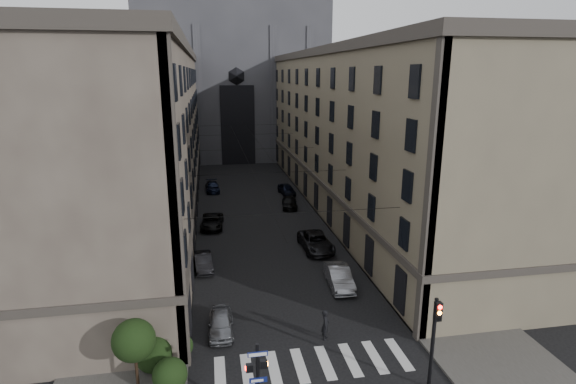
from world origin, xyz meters
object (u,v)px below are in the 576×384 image
car_right_midnear (316,242)px  car_left_near (221,323)px  car_left_midfar (212,222)px  pedestrian (325,325)px  car_right_midfar (289,203)px  car_left_far (212,187)px  traffic_light_right (434,333)px  car_right_near (339,277)px  car_left_midnear (203,262)px  car_right_far (287,189)px  pedestrian_signal_left (258,375)px  gothic_tower (232,64)px

car_right_midnear → car_left_near: bearing=-128.6°
car_left_midfar → pedestrian: bearing=-69.1°
car_right_midfar → car_left_far: bearing=141.8°
traffic_light_right → car_left_far: traffic_light_right is taller
traffic_light_right → car_right_near: 12.50m
traffic_light_right → car_left_midfar: traffic_light_right is taller
car_left_midnear → car_right_far: size_ratio=0.95×
car_left_far → car_right_midfar: 13.28m
car_left_near → pedestrian: pedestrian is taller
car_left_far → car_right_near: (9.25, -31.01, 0.12)m
car_right_far → car_left_near: bearing=-114.3°
car_left_midfar → car_right_midfar: bearing=36.0°
car_left_near → pedestrian: 6.67m
traffic_light_right → car_right_midfar: (-1.40, 33.62, -2.65)m
pedestrian_signal_left → car_right_midfar: bearing=77.2°
car_left_midfar → car_left_near: bearing=-84.9°
car_left_far → car_right_far: (9.95, -3.39, 0.06)m
pedestrian_signal_left → car_left_far: pedestrian_signal_left is taller
car_left_midnear → traffic_light_right: bearing=-61.2°
car_left_midnear → car_right_midfar: 19.43m
traffic_light_right → car_left_midfar: size_ratio=1.06×
traffic_light_right → car_right_midfar: traffic_light_right is taller
pedestrian_signal_left → car_right_near: bearing=58.4°
car_left_near → car_left_far: size_ratio=0.86×
car_left_midnear → pedestrian: (7.55, -11.80, 0.32)m
pedestrian_signal_left → pedestrian: size_ratio=2.03×
car_right_far → pedestrian: (-3.57, -34.38, 0.27)m
car_left_far → gothic_tower: bearing=77.7°
car_right_far → car_left_far: bearing=154.0°
car_left_far → traffic_light_right: bearing=-78.9°
car_left_midnear → car_left_midfar: 10.60m
pedestrian_signal_left → car_left_near: pedestrian_signal_left is taller
pedestrian_signal_left → car_left_midfar: size_ratio=0.81×
car_left_midfar → car_right_far: car_right_far is taller
traffic_light_right → pedestrian: traffic_light_right is taller
car_left_midnear → pedestrian_signal_left: bearing=-87.0°
traffic_light_right → car_right_midfar: 33.76m
car_right_far → pedestrian: pedestrian is taller
car_left_near → car_left_midfar: 20.47m
traffic_light_right → car_right_near: (-1.38, 12.17, -2.51)m
car_left_midfar → car_right_near: 18.28m
car_left_midfar → pedestrian: 23.34m
car_left_far → car_left_midnear: bearing=-95.3°
car_left_near → car_left_far: bearing=92.0°
gothic_tower → car_right_far: size_ratio=13.73×
car_right_far → car_right_near: bearing=-98.7°
pedestrian_signal_left → car_right_midnear: (7.71, 20.15, -1.54)m
car_left_near → car_right_midnear: (9.24, 12.43, 0.11)m
pedestrian_signal_left → car_left_midnear: (-2.69, 17.63, -1.66)m
traffic_light_right → car_left_midnear: (-11.80, 17.21, -2.63)m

